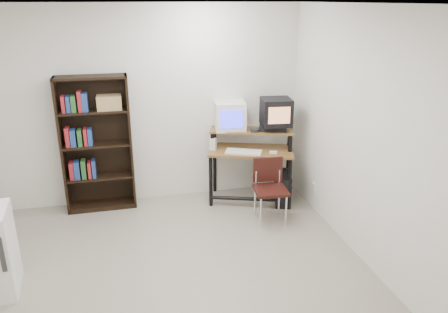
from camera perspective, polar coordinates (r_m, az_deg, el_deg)
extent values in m
cube|color=#9E9483|center=(4.56, -6.43, -15.66)|extent=(4.00, 4.00, 0.01)
cube|color=white|center=(3.71, -8.06, 19.18)|extent=(4.00, 4.00, 0.01)
cube|color=silver|center=(5.86, -9.36, 6.46)|extent=(4.00, 0.01, 2.60)
cube|color=silver|center=(2.19, -0.98, -17.70)|extent=(4.00, 0.01, 2.60)
cube|color=silver|center=(4.58, 18.53, 1.90)|extent=(0.01, 4.00, 2.60)
cube|color=brown|center=(5.86, 3.53, 0.77)|extent=(1.23, 0.88, 0.03)
cube|color=brown|center=(5.89, 3.62, 3.42)|extent=(1.16, 0.67, 0.02)
cylinder|color=black|center=(5.80, -1.74, -3.21)|extent=(0.05, 0.05, 0.72)
cylinder|color=black|center=(5.78, 8.53, -3.54)|extent=(0.05, 0.05, 0.72)
cylinder|color=black|center=(6.19, -1.23, -0.36)|extent=(0.05, 0.05, 0.98)
cylinder|color=black|center=(6.17, 8.37, -0.65)|extent=(0.05, 0.05, 0.98)
cylinder|color=black|center=(5.86, 3.34, -5.54)|extent=(1.00, 0.37, 0.05)
cube|color=silver|center=(5.89, 0.74, 5.40)|extent=(0.44, 0.44, 0.38)
cube|color=#3034FF|center=(5.70, 1.01, 4.89)|extent=(0.30, 0.05, 0.24)
cube|color=black|center=(5.90, 6.38, 3.78)|extent=(0.43, 0.37, 0.08)
cube|color=black|center=(5.83, 6.81, 5.81)|extent=(0.42, 0.41, 0.36)
cube|color=tan|center=(5.65, 7.24, 5.34)|extent=(0.28, 0.05, 0.22)
cylinder|color=#26262B|center=(5.79, 4.04, 3.39)|extent=(0.15, 0.15, 0.05)
cube|color=silver|center=(5.73, 2.58, 0.55)|extent=(0.51, 0.38, 0.03)
cube|color=black|center=(5.74, 6.50, 0.32)|extent=(0.23, 0.20, 0.01)
cube|color=white|center=(5.74, 6.47, 0.52)|extent=(0.12, 0.09, 0.03)
cube|color=silver|center=(5.83, -1.43, 1.59)|extent=(0.11, 0.11, 0.17)
cube|color=black|center=(6.01, 7.64, -4.08)|extent=(0.31, 0.49, 0.42)
cube|color=black|center=(5.41, 6.12, -4.41)|extent=(0.42, 0.42, 0.04)
cube|color=black|center=(5.49, 5.74, -1.70)|extent=(0.37, 0.06, 0.32)
cylinder|color=silver|center=(5.33, 4.79, -7.37)|extent=(0.02, 0.02, 0.40)
cylinder|color=silver|center=(5.41, 8.10, -7.09)|extent=(0.02, 0.02, 0.40)
cylinder|color=silver|center=(5.61, 4.06, -5.91)|extent=(0.02, 0.02, 0.40)
cylinder|color=silver|center=(5.68, 7.20, -5.67)|extent=(0.02, 0.02, 0.40)
cube|color=black|center=(5.85, -20.41, 1.14)|extent=(0.03, 0.29, 1.76)
cube|color=black|center=(5.80, -12.09, 1.82)|extent=(0.03, 0.29, 1.76)
cube|color=black|center=(5.94, -16.22, 1.89)|extent=(0.88, 0.02, 1.76)
cube|color=black|center=(5.61, -17.12, 9.89)|extent=(0.88, 0.30, 0.03)
cube|color=black|center=(6.12, -15.50, -6.08)|extent=(0.88, 0.30, 0.06)
cube|color=black|center=(5.96, -15.86, -2.53)|extent=(0.82, 0.28, 0.03)
cube|color=black|center=(5.81, -16.27, 1.48)|extent=(0.82, 0.28, 0.02)
cube|color=black|center=(5.69, -16.69, 5.68)|extent=(0.82, 0.28, 0.02)
cube|color=#9A7C4E|center=(5.66, -14.76, 6.86)|extent=(0.30, 0.22, 0.18)
cube|color=#333333|center=(4.36, -27.01, -11.38)|extent=(0.04, 0.02, 0.34)
cube|color=beige|center=(5.87, 11.65, -3.99)|extent=(0.02, 0.08, 0.12)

